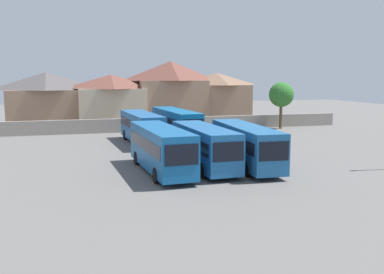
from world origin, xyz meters
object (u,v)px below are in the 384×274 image
Objects in this scene: bus_2 at (204,145)px; bus_4 at (142,126)px; bus_5 at (176,124)px; house_terrace_left at (47,99)px; house_terrace_far_right at (216,97)px; bus_3 at (246,143)px; house_terrace_centre at (111,100)px; tree_left_of_lot at (281,95)px; house_terrace_right at (171,92)px; bus_1 at (161,147)px.

bus_4 is (-2.67, 14.10, -0.01)m from bus_2.
bus_5 is at bearing 173.63° from bus_2.
bus_5 is 24.39m from house_terrace_left.
house_terrace_far_right reaches higher than bus_5.
bus_2 is at bearing -90.60° from bus_3.
house_terrace_centre is (-1.44, 18.78, 1.95)m from bus_4.
bus_5 is (1.24, 14.50, 0.12)m from bus_2.
tree_left_of_lot is (31.45, -11.85, 0.68)m from house_terrace_left.
house_terrace_left is 33.62m from tree_left_of_lot.
house_terrace_right reaches higher than bus_4.
house_terrace_left is 26.03m from house_terrace_far_right.
house_terrace_centre is 1.56× the size of tree_left_of_lot.
bus_1 is at bearing -85.68° from bus_2.
bus_3 is 34.02m from house_terrace_right.
tree_left_of_lot is (21.77, 22.53, 2.76)m from bus_1.
house_terrace_centre is at bearing 177.92° from bus_1.
bus_4 is 1.11× the size of house_terrace_centre.
house_terrace_centre is (-5.35, 18.39, 1.82)m from bus_5.
bus_2 is 0.96× the size of house_terrace_right.
house_terrace_far_right is (7.66, 0.52, -0.92)m from house_terrace_right.
bus_4 is (-6.12, 14.30, -0.01)m from bus_3.
house_terrace_far_right is (16.35, 34.52, 2.04)m from bus_1.
bus_2 and bus_3 have the same top height.
house_terrace_centre is (9.13, -1.14, -0.18)m from house_terrace_left.
tree_left_of_lot is at bearing 110.82° from bus_5.
bus_5 reaches higher than bus_4.
house_terrace_left is 18.39m from house_terrace_right.
bus_2 is 0.91× the size of house_terrace_left.
house_terrace_centre is at bearing -179.34° from bus_4.
house_terrace_right is at bearing 179.94° from bus_3.
bus_2 is at bearing -110.52° from house_terrace_far_right.
bus_3 is at bearing 85.15° from bus_2.
bus_1 is 35.78m from house_terrace_left.
bus_3 is (7.01, 0.16, -0.05)m from bus_1.
bus_5 is at bearing -53.44° from house_terrace_left.
tree_left_of_lot is at bearing -41.25° from house_terrace_right.
bus_3 is 26.95m from tree_left_of_lot.
tree_left_of_lot is at bearing 139.12° from bus_2.
bus_5 is 1.04× the size of house_terrace_left.
bus_3 is 14.87m from bus_5.
house_terrace_left is (-13.24, 34.02, 2.12)m from bus_2.
bus_5 is 1.83× the size of tree_left_of_lot.
house_terrace_left is at bearing -151.23° from bus_3.
house_terrace_far_right reaches higher than house_terrace_centre.
house_terrace_right is at bearing 138.75° from tree_left_of_lot.
bus_4 is at bearing -85.62° from house_terrace_centre.
bus_1 is 33.30m from house_terrace_centre.
bus_2 is 1.02× the size of house_terrace_centre.
house_terrace_centre is at bearing 154.36° from tree_left_of_lot.
tree_left_of_lot reaches higher than bus_4.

